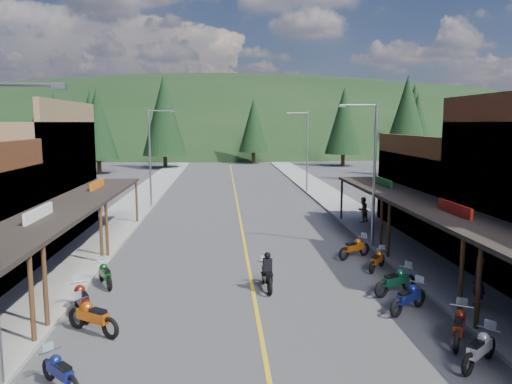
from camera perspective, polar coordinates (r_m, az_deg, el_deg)
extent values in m
plane|color=#38383A|center=(20.05, -0.13, -12.40)|extent=(220.00, 220.00, 0.00)
cube|color=gold|center=(39.40, -1.99, -2.23)|extent=(0.15, 90.00, 0.01)
cube|color=gray|center=(40.07, -14.53, -2.21)|extent=(3.40, 94.00, 0.15)
cube|color=gray|center=(40.59, 10.38, -1.96)|extent=(3.40, 94.00, 0.15)
cylinder|color=#472D19|center=(17.37, -24.25, -11.14)|extent=(0.16, 0.16, 3.00)
cube|color=#3F2111|center=(22.66, -27.02, -2.77)|extent=(0.30, 9.00, 6.20)
cube|color=black|center=(22.15, -23.55, -3.05)|extent=(3.20, 9.00, 0.18)
cylinder|color=#472D19|center=(18.44, -22.95, -9.96)|extent=(0.16, 0.16, 3.00)
cylinder|color=#472D19|center=(25.67, -17.27, -4.72)|extent=(0.16, 0.16, 3.00)
cube|color=silver|center=(22.11, -23.58, -2.54)|extent=(0.12, 3.00, 0.70)
cube|color=brown|center=(32.85, -26.70, 1.04)|extent=(8.00, 10.20, 7.00)
cube|color=brown|center=(31.49, -20.30, 2.23)|extent=(0.30, 10.20, 8.20)
cube|color=black|center=(31.23, -17.66, 0.27)|extent=(3.20, 10.20, 0.18)
cylinder|color=#472D19|center=(26.82, -16.68, -4.16)|extent=(0.16, 0.16, 3.00)
cylinder|color=#472D19|center=(35.50, -13.48, -1.13)|extent=(0.16, 0.16, 3.00)
cube|color=#CC590C|center=(31.21, -17.67, 0.64)|extent=(0.12, 3.00, 0.70)
cylinder|color=#472D19|center=(18.34, 24.08, -10.13)|extent=(0.16, 0.16, 3.00)
cube|color=#562B19|center=(23.57, 25.03, 0.20)|extent=(0.30, 9.00, 8.20)
cube|color=black|center=(23.07, 21.71, -2.53)|extent=(3.20, 9.00, 0.18)
cylinder|color=#472D19|center=(19.36, 22.41, -9.09)|extent=(0.16, 0.16, 3.00)
cylinder|color=#472D19|center=(26.34, 14.94, -4.31)|extent=(0.16, 0.16, 3.00)
cube|color=#B2140F|center=(23.04, 21.73, -2.04)|extent=(0.12, 3.00, 0.70)
cube|color=#4C2D16|center=(33.98, 22.82, -0.23)|extent=(8.00, 10.20, 5.00)
cube|color=#4C2D16|center=(32.36, 16.77, 0.74)|extent=(0.30, 10.20, 6.20)
cube|color=black|center=(31.89, 14.32, 0.55)|extent=(3.20, 10.20, 0.18)
cylinder|color=#472D19|center=(27.45, 14.14, -3.79)|extent=(0.16, 0.16, 3.00)
cylinder|color=#472D19|center=(35.98, 9.75, -0.91)|extent=(0.16, 0.16, 3.00)
cube|color=#14591E|center=(31.87, 14.33, 0.91)|extent=(0.12, 3.00, 0.70)
cylinder|color=gray|center=(13.69, -25.25, 11.08)|extent=(2.00, 0.10, 0.10)
cube|color=gray|center=(13.40, -21.58, 11.15)|extent=(0.35, 0.18, 0.12)
cylinder|color=gray|center=(41.29, -12.03, 3.66)|extent=(0.16, 0.16, 8.00)
cylinder|color=gray|center=(41.06, -10.79, 9.12)|extent=(2.00, 0.10, 0.10)
cube|color=gray|center=(40.96, -9.52, 9.08)|extent=(0.35, 0.18, 0.12)
cylinder|color=gray|center=(28.17, 13.37, 1.68)|extent=(0.16, 0.16, 8.00)
cylinder|color=gray|center=(27.75, 11.63, 9.71)|extent=(2.00, 0.10, 0.10)
cube|color=gray|center=(27.52, 9.79, 9.67)|extent=(0.35, 0.18, 0.12)
cylinder|color=gray|center=(49.55, 5.87, 4.48)|extent=(0.16, 0.16, 8.00)
cylinder|color=gray|center=(49.31, 4.78, 9.01)|extent=(2.00, 0.10, 0.10)
cube|color=gray|center=(49.18, 3.73, 8.97)|extent=(0.35, 0.18, 0.12)
ellipsoid|color=black|center=(153.92, -3.36, 5.36)|extent=(310.00, 140.00, 60.00)
cylinder|color=black|center=(91.83, -18.21, 3.84)|extent=(0.60, 0.60, 2.00)
cone|color=black|center=(91.64, -18.38, 7.74)|extent=(5.88, 5.88, 10.50)
cylinder|color=black|center=(77.49, -10.33, 3.41)|extent=(0.60, 0.60, 2.00)
cone|color=black|center=(77.26, -10.46, 8.59)|extent=(6.72, 6.72, 12.00)
cylinder|color=black|center=(85.13, -0.29, 3.94)|extent=(0.60, 0.60, 2.00)
cone|color=black|center=(84.92, -0.29, 7.64)|extent=(5.04, 5.04, 9.00)
cylinder|color=black|center=(81.28, 9.90, 3.63)|extent=(0.60, 0.60, 2.00)
cone|color=black|center=(81.06, 10.00, 8.04)|extent=(5.88, 5.88, 10.50)
cylinder|color=black|center=(97.53, 17.41, 4.09)|extent=(0.60, 0.60, 2.00)
cone|color=black|center=(97.35, 17.59, 8.20)|extent=(6.72, 6.72, 12.00)
cylinder|color=black|center=(95.46, 25.90, 3.58)|extent=(0.60, 0.60, 2.00)
cone|color=black|center=(95.27, 26.10, 6.88)|extent=(5.04, 5.04, 9.00)
cylinder|color=black|center=(99.81, -21.82, 3.96)|extent=(0.60, 0.60, 2.00)
cone|color=black|center=(99.64, -22.01, 7.55)|extent=(5.88, 5.88, 10.50)
cylinder|color=black|center=(62.61, -23.19, 1.84)|extent=(0.60, 0.60, 2.00)
cone|color=black|center=(62.34, -23.44, 6.42)|extent=(4.48, 4.48, 8.00)
cylinder|color=black|center=(68.82, 17.72, 2.61)|extent=(0.60, 0.60, 2.00)
cone|color=black|center=(68.56, 17.91, 7.10)|extent=(4.93, 4.93, 8.80)
cylinder|color=black|center=(71.03, -17.49, 2.77)|extent=(0.60, 0.60, 2.00)
cone|color=black|center=(70.78, -17.68, 7.45)|extent=(5.38, 5.38, 9.60)
cylinder|color=black|center=(60.88, 16.61, 2.00)|extent=(0.60, 0.60, 2.00)
cone|color=black|center=(60.59, 16.85, 7.84)|extent=(5.82, 5.82, 10.40)
imported|color=black|center=(20.51, 24.06, -9.36)|extent=(0.59, 0.78, 1.93)
imported|color=brown|center=(35.10, 12.10, -1.98)|extent=(0.97, 0.91, 1.75)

